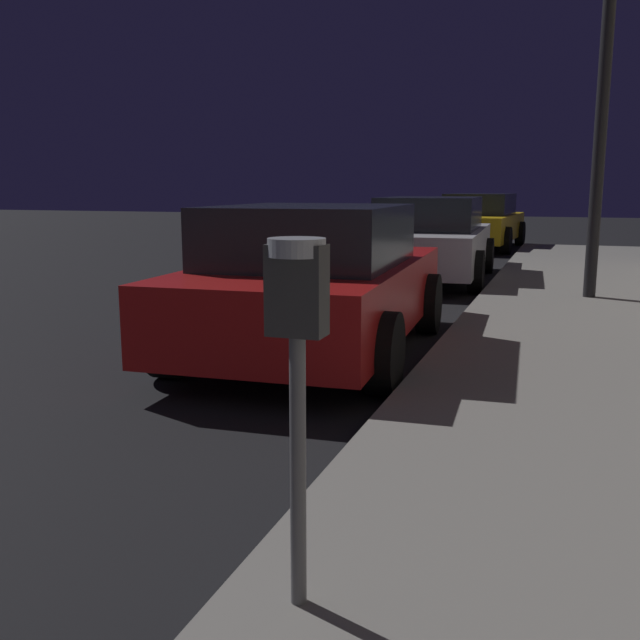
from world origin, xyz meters
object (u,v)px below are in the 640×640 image
at_px(car_red, 315,281).
at_px(car_silver, 430,239).
at_px(parking_meter, 297,332).
at_px(car_yellow_cab, 480,221).

bearing_deg(car_red, car_silver, 90.02).
height_order(parking_meter, car_yellow_cab, parking_meter).
relative_size(car_red, car_silver, 0.92).
relative_size(parking_meter, car_silver, 0.29).
bearing_deg(car_red, car_yellow_cab, 90.01).
height_order(car_red, car_yellow_cab, same).
relative_size(car_red, car_yellow_cab, 0.89).
distance_m(parking_meter, car_silver, 10.22).
distance_m(parking_meter, car_yellow_cab, 17.15).
height_order(car_silver, car_yellow_cab, same).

